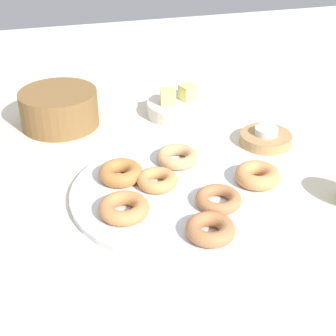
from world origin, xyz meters
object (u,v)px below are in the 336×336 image
(donut_plate, at_px, (172,192))
(donut_0, at_px, (124,208))
(melon_chunk_left, at_px, (168,97))
(fruit_bowl, at_px, (179,109))
(donut_2, at_px, (218,199))
(candle_holder, at_px, (266,139))
(donut_4, at_px, (177,157))
(donut_6, at_px, (157,180))
(tealight, at_px, (266,131))
(donut_5, at_px, (210,229))
(melon_chunk_right, at_px, (188,92))
(donut_3, at_px, (257,175))
(basket, at_px, (59,108))
(donut_1, at_px, (121,173))

(donut_plate, bearing_deg, donut_0, -153.15)
(donut_0, bearing_deg, melon_chunk_left, 64.35)
(donut_plate, relative_size, fruit_bowl, 2.48)
(donut_2, height_order, melon_chunk_left, melon_chunk_left)
(candle_holder, xyz_separation_m, fruit_bowl, (-0.15, 0.19, 0.01))
(candle_holder, distance_m, fruit_bowl, 0.24)
(donut_plate, height_order, donut_2, donut_2)
(donut_4, xyz_separation_m, donut_6, (-0.06, -0.07, -0.00))
(donut_plate, bearing_deg, tealight, 28.96)
(donut_5, bearing_deg, donut_4, 86.67)
(donut_0, height_order, donut_2, donut_0)
(donut_0, distance_m, melon_chunk_right, 0.46)
(donut_0, xyz_separation_m, candle_holder, (0.36, 0.19, -0.01))
(donut_4, distance_m, tealight, 0.22)
(donut_plate, height_order, melon_chunk_left, melon_chunk_left)
(donut_2, xyz_separation_m, donut_3, (0.10, 0.05, 0.00))
(donut_0, xyz_separation_m, donut_4, (0.14, 0.15, -0.00))
(donut_6, bearing_deg, melon_chunk_left, 71.12)
(donut_4, distance_m, basket, 0.34)
(donut_2, distance_m, melon_chunk_right, 0.42)
(donut_2, distance_m, fruit_bowl, 0.40)
(donut_1, bearing_deg, melon_chunk_left, 58.08)
(donut_plate, relative_size, candle_holder, 3.35)
(donut_3, distance_m, melon_chunk_left, 0.36)
(donut_2, xyz_separation_m, melon_chunk_right, (0.07, 0.41, 0.03))
(donut_0, bearing_deg, donut_3, 7.46)
(donut_2, bearing_deg, donut_3, 27.31)
(melon_chunk_right, bearing_deg, donut_6, -116.45)
(donut_plate, relative_size, donut_0, 4.33)
(donut_0, xyz_separation_m, fruit_bowl, (0.21, 0.38, -0.01))
(donut_plate, xyz_separation_m, donut_3, (0.16, -0.02, 0.02))
(donut_1, height_order, melon_chunk_right, melon_chunk_right)
(donut_6, xyz_separation_m, basket, (-0.15, 0.33, 0.02))
(donut_plate, xyz_separation_m, donut_5, (0.02, -0.15, 0.02))
(donut_2, bearing_deg, donut_0, 174.77)
(donut_1, bearing_deg, tealight, 13.06)
(melon_chunk_right, bearing_deg, donut_plate, -111.67)
(donut_1, xyz_separation_m, basket, (-0.09, 0.29, 0.02))
(tealight, bearing_deg, melon_chunk_right, 120.21)
(melon_chunk_left, bearing_deg, donut_6, -108.88)
(donut_4, xyz_separation_m, tealight, (0.22, 0.05, 0.01))
(donut_plate, height_order, fruit_bowl, fruit_bowl)
(basket, bearing_deg, tealight, -26.37)
(donut_6, height_order, candle_holder, donut_6)
(donut_3, relative_size, fruit_bowl, 0.56)
(donut_0, bearing_deg, candle_holder, 28.37)
(donut_1, relative_size, donut_4, 1.00)
(donut_0, distance_m, candle_holder, 0.41)
(melon_chunk_left, bearing_deg, melon_chunk_right, 12.09)
(melon_chunk_right, bearing_deg, donut_0, -121.08)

